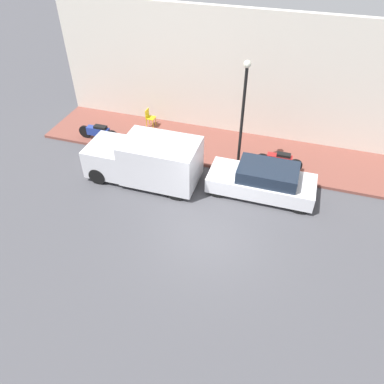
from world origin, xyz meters
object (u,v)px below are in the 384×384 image
parked_car (263,181)px  motorcycle_blue (99,132)px  cafe_chair (149,117)px  motorcycle_red (280,160)px  streetlamp (243,106)px  delivery_van (145,160)px

parked_car → motorcycle_blue: bearing=79.5°
parked_car → cafe_chair: size_ratio=4.61×
parked_car → cafe_chair: 7.04m
motorcycle_blue → cafe_chair: size_ratio=2.28×
motorcycle_red → cafe_chair: 6.81m
motorcycle_red → streetlamp: bearing=101.0°
motorcycle_blue → streetlamp: bearing=-90.4°
delivery_van → motorcycle_blue: 3.81m
cafe_chair → motorcycle_blue: bearing=136.9°
motorcycle_blue → cafe_chair: (1.91, -1.79, 0.10)m
motorcycle_blue → cafe_chair: cafe_chair is taller
delivery_van → motorcycle_red: (2.27, -5.17, -0.44)m
parked_car → motorcycle_red: parked_car is taller
motorcycle_blue → motorcycle_red: bearing=-88.0°
parked_car → streetlamp: size_ratio=0.90×
motorcycle_red → motorcycle_blue: 8.40m
parked_car → delivery_van: delivery_van is taller
cafe_chair → delivery_van: bearing=-159.8°
parked_car → cafe_chair: bearing=61.2°
delivery_van → cafe_chair: size_ratio=5.11×
motorcycle_blue → streetlamp: size_ratio=0.45×
streetlamp → cafe_chair: 5.74m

